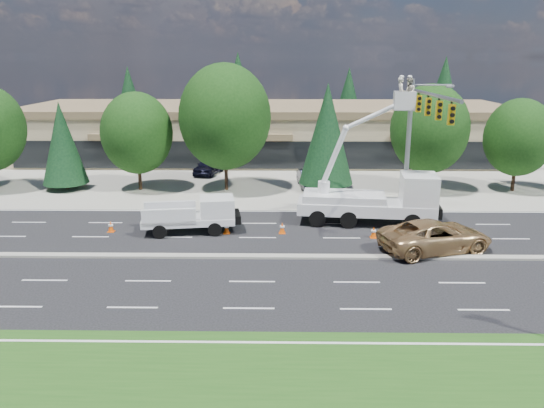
{
  "coord_description": "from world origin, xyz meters",
  "views": [
    {
      "loc": [
        1.3,
        -26.6,
        10.37
      ],
      "look_at": [
        0.88,
        2.07,
        2.4
      ],
      "focal_mm": 35.0,
      "sensor_mm": 36.0,
      "label": 1
    }
  ],
  "objects_px": {
    "signal_mast": "(418,128)",
    "minivan": "(435,236)",
    "utility_pickup": "(195,218)",
    "bucket_truck": "(378,194)"
  },
  "relations": [
    {
      "from": "signal_mast",
      "to": "utility_pickup",
      "type": "xyz_separation_m",
      "value": [
        -13.88,
        -2.78,
        -5.18
      ]
    },
    {
      "from": "minivan",
      "to": "utility_pickup",
      "type": "bearing_deg",
      "value": 59.65
    },
    {
      "from": "signal_mast",
      "to": "minivan",
      "type": "distance_m",
      "value": 7.86
    },
    {
      "from": "signal_mast",
      "to": "bucket_truck",
      "type": "distance_m",
      "value": 4.87
    },
    {
      "from": "utility_pickup",
      "to": "signal_mast",
      "type": "bearing_deg",
      "value": 2.56
    },
    {
      "from": "signal_mast",
      "to": "utility_pickup",
      "type": "distance_m",
      "value": 15.08
    },
    {
      "from": "bucket_truck",
      "to": "minivan",
      "type": "bearing_deg",
      "value": -58.23
    },
    {
      "from": "signal_mast",
      "to": "utility_pickup",
      "type": "height_order",
      "value": "signal_mast"
    },
    {
      "from": "signal_mast",
      "to": "minivan",
      "type": "height_order",
      "value": "signal_mast"
    },
    {
      "from": "signal_mast",
      "to": "utility_pickup",
      "type": "relative_size",
      "value": 1.75
    }
  ]
}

